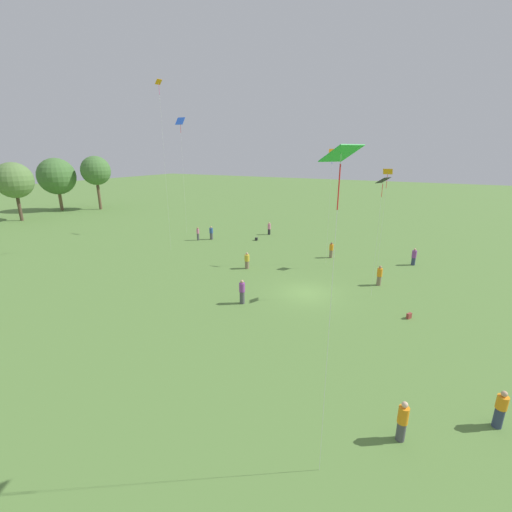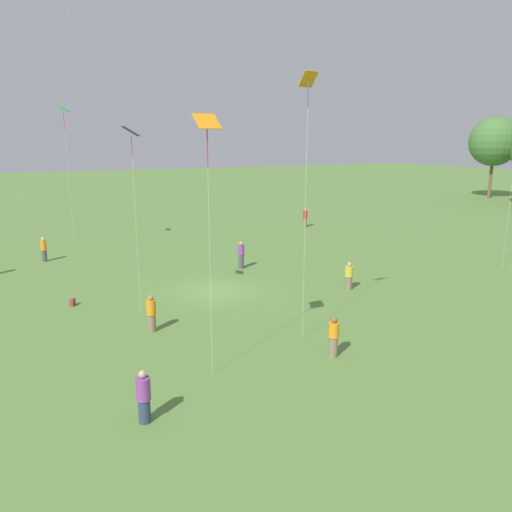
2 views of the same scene
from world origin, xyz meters
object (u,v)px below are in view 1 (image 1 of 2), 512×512
picnic_bag_0 (256,239)px  person_5 (402,421)px  kite_4 (340,171)px  picnic_bag_2 (409,316)px  person_10 (500,409)px  person_9 (331,250)px  person_0 (198,234)px  person_2 (247,261)px  person_7 (379,276)px  kite_3 (180,125)px  kite_1 (160,101)px  person_4 (269,228)px  kite_2 (387,176)px  kite_5 (383,185)px  person_3 (242,292)px  person_1 (414,257)px  person_8 (211,233)px  kite_0 (332,159)px

picnic_bag_0 → person_5: bearing=-141.8°
kite_4 → picnic_bag_2: bearing=-113.5°
person_10 → person_9: bearing=64.3°
person_0 → picnic_bag_0: 7.44m
person_0 → kite_4: 35.52m
person_2 → person_7: size_ratio=0.94×
kite_3 → picnic_bag_0: 17.65m
person_9 → kite_1: bearing=-69.2°
person_4 → person_5: person_5 is taller
kite_2 → kite_5: bearing=137.8°
person_9 → kite_4: 27.65m
kite_5 → person_7: bearing=-113.6°
kite_5 → picnic_bag_0: size_ratio=22.72×
person_4 → kite_4: bearing=173.6°
person_3 → person_0: bearing=-32.8°
person_7 → kite_2: bearing=3.7°
person_1 → person_5: 23.76m
person_7 → person_3: bearing=129.5°
person_3 → person_4: (20.86, 8.03, -0.07)m
person_2 → person_8: (7.84, 9.73, 0.06)m
person_7 → person_9: 8.22m
person_7 → person_10: bearing=-160.1°
person_2 → kite_5: size_ratio=0.18×
kite_1 → picnic_bag_0: bearing=-162.2°
kite_2 → kite_5: size_ratio=1.03×
person_4 → person_8: bearing=102.7°
person_5 → picnic_bag_0: bearing=-157.0°
kite_3 → person_10: bearing=7.3°
kite_2 → kite_0: bearing=59.2°
person_9 → person_8: bearing=-89.8°
person_2 → kite_4: 23.98m
person_4 → person_8: 7.98m
person_7 → picnic_bag_2: size_ratio=4.10×
person_1 → kite_5: bearing=-58.5°
person_4 → person_9: (-6.49, -10.48, -0.02)m
kite_4 → kite_5: kite_4 is taller
person_8 → kite_2: 22.16m
kite_1 → kite_0: bearing=156.9°
person_4 → kite_1: size_ratio=0.10×
person_1 → picnic_bag_0: (1.41, 18.38, -0.66)m
person_2 → kite_0: size_ratio=0.15×
person_4 → person_9: 12.33m
person_9 → person_10: bearing=35.0°
person_2 → kite_3: kite_3 is taller
kite_0 → picnic_bag_2: (-8.99, -8.52, -9.91)m
person_10 → person_8: bearing=86.1°
person_2 → person_4: (13.78, 4.40, 0.07)m
person_5 → kite_0: size_ratio=0.16×
picnic_bag_2 → kite_1: bearing=78.1°
picnic_bag_0 → picnic_bag_2: 23.68m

